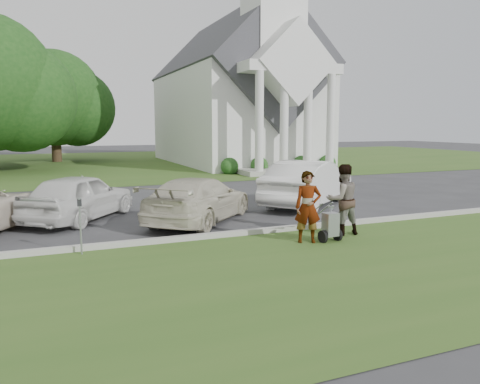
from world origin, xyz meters
TOP-DOWN VIEW (x-y plane):
  - ground at (0.00, 0.00)m, footprint 120.00×120.00m
  - grass_strip at (0.00, -3.00)m, footprint 80.00×7.00m
  - church_lawn at (0.00, 27.00)m, footprint 80.00×30.00m
  - curb at (0.00, 0.55)m, footprint 80.00×0.18m
  - church at (9.00, 23.11)m, footprint 9.19×19.00m
  - tree_back at (-4.01, 29.99)m, footprint 9.61×7.60m
  - striping_cart at (1.78, -0.93)m, footprint 0.58×1.12m
  - person_left at (1.20, -0.79)m, footprint 0.77×0.64m
  - person_right at (2.50, -0.39)m, footprint 0.97×0.77m
  - parking_meter_near at (-4.14, 0.22)m, footprint 0.10×0.09m
  - car_b at (-3.89, 4.42)m, footprint 4.01×4.53m
  - car_c at (-0.53, 2.76)m, footprint 4.63×4.81m
  - car_d at (4.14, 4.09)m, footprint 5.10×4.51m

SIDE VIEW (x-z plane):
  - ground at x=0.00m, z-range 0.00..0.00m
  - grass_strip at x=0.00m, z-range 0.00..0.01m
  - church_lawn at x=0.00m, z-range 0.00..0.01m
  - curb at x=0.00m, z-range 0.00..0.15m
  - striping_cart at x=1.78m, z-range -0.07..0.94m
  - car_c at x=-0.53m, z-range 0.00..1.38m
  - car_b at x=-3.89m, z-range 0.00..1.48m
  - parking_meter_near at x=-4.14m, z-range 0.17..1.49m
  - car_d at x=4.14m, z-range 0.00..1.67m
  - person_left at x=1.20m, z-range 0.00..1.81m
  - person_right at x=2.50m, z-range 0.00..1.91m
  - tree_back at x=-4.01m, z-range 0.28..9.17m
  - church at x=9.00m, z-range -6.11..17.99m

